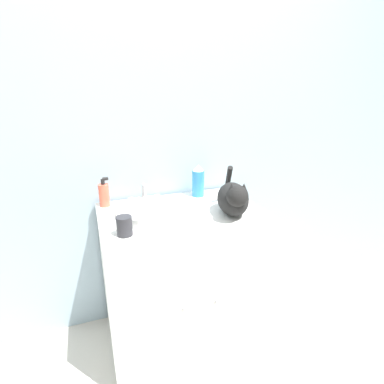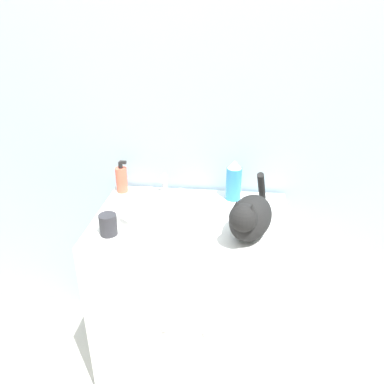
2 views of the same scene
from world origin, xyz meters
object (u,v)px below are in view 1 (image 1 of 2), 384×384
(cat, at_px, (233,198))
(soap_bottle, at_px, (104,194))
(spray_bottle, at_px, (198,181))
(cup, at_px, (124,226))

(cat, bearing_deg, soap_bottle, -102.39)
(soap_bottle, distance_m, spray_bottle, 0.54)
(spray_bottle, distance_m, cup, 0.61)
(cat, xyz_separation_m, soap_bottle, (-0.60, 0.34, -0.02))
(cup, bearing_deg, spray_bottle, 37.26)
(soap_bottle, bearing_deg, cup, -81.96)
(cat, relative_size, spray_bottle, 1.89)
(cat, relative_size, cup, 4.14)
(cat, distance_m, spray_bottle, 0.33)
(soap_bottle, bearing_deg, spray_bottle, -1.86)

